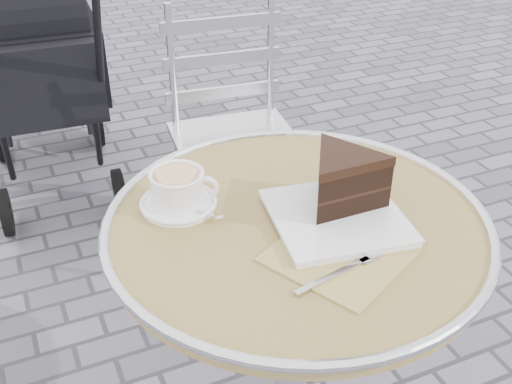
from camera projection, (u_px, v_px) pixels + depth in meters
name	position (u px, v px, depth m)	size (l,w,h in m)	color
cafe_table	(294.00, 289.00, 1.27)	(0.72, 0.72, 0.74)	silver
cappuccino_set	(179.00, 192.00, 1.20)	(0.15, 0.16, 0.07)	white
cake_plate_set	(342.00, 189.00, 1.17)	(0.33, 0.38, 0.12)	tan
bistro_chair	(229.00, 106.00, 2.07)	(0.43, 0.43, 0.86)	silver
baby_stroller	(39.00, 74.00, 2.49)	(0.51, 1.01, 1.02)	black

